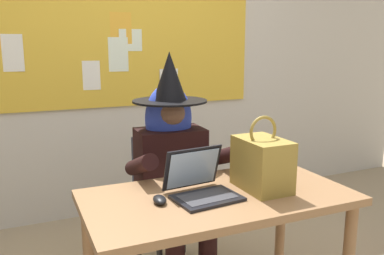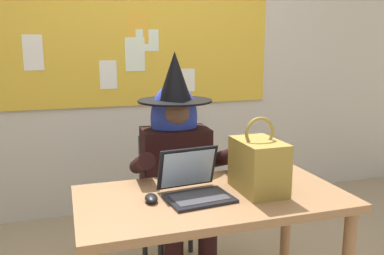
{
  "view_description": "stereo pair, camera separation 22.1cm",
  "coord_description": "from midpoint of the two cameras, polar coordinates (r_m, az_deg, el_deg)",
  "views": [
    {
      "loc": [
        -0.87,
        -1.56,
        1.46
      ],
      "look_at": [
        0.02,
        0.42,
        1.02
      ],
      "focal_mm": 37.87,
      "sensor_mm": 36.0,
      "label": 1
    },
    {
      "loc": [
        -0.67,
        -1.64,
        1.46
      ],
      "look_at": [
        0.02,
        0.42,
        1.02
      ],
      "focal_mm": 37.87,
      "sensor_mm": 36.0,
      "label": 2
    }
  ],
  "objects": [
    {
      "name": "laptop",
      "position": [
        1.97,
        3.63,
        -8.28
      ],
      "size": [
        0.33,
        0.32,
        0.23
      ],
      "rotation": [
        0.0,
        0.0,
        0.1
      ],
      "color": "black",
      "rests_on": "desk_main"
    },
    {
      "name": "person_costumed",
      "position": [
        2.52,
        0.47,
        -4.3
      ],
      "size": [
        0.61,
        0.71,
        1.43
      ],
      "rotation": [
        0.0,
        0.0,
        -1.63
      ],
      "color": "black",
      "rests_on": "ground"
    },
    {
      "name": "chair_at_desk",
      "position": [
        2.72,
        -0.45,
        -9.52
      ],
      "size": [
        0.45,
        0.45,
        0.88
      ],
      "rotation": [
        0.0,
        0.0,
        -1.48
      ],
      "color": "#2D3347",
      "rests_on": "ground"
    },
    {
      "name": "computer_mouse",
      "position": [
        1.91,
        -2.43,
        -9.99
      ],
      "size": [
        0.07,
        0.11,
        0.03
      ],
      "primitive_type": "ellipsoid",
      "rotation": [
        0.0,
        0.0,
        -0.12
      ],
      "color": "black",
      "rests_on": "desk_main"
    },
    {
      "name": "desk_main",
      "position": [
        2.05,
        6.0,
        -12.09
      ],
      "size": [
        1.32,
        0.7,
        0.75
      ],
      "rotation": [
        0.0,
        0.0,
        -0.01
      ],
      "color": "#8E6642",
      "rests_on": "ground"
    },
    {
      "name": "wall_back_bulletin",
      "position": [
        3.57,
        -5.92,
        9.46
      ],
      "size": [
        6.46,
        1.96,
        2.65
      ],
      "color": "beige",
      "rests_on": "ground"
    },
    {
      "name": "handbag",
      "position": [
        2.05,
        12.43,
        -5.26
      ],
      "size": [
        0.2,
        0.3,
        0.38
      ],
      "rotation": [
        0.0,
        0.0,
        0.01
      ],
      "color": "olive",
      "rests_on": "desk_main"
    }
  ]
}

